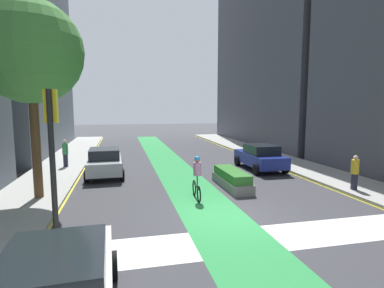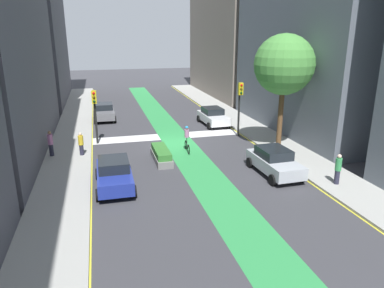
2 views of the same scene
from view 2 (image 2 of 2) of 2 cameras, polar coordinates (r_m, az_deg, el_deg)
name	(u,v)px [view 2 (image 2 of 2)]	position (r m, az deg, el deg)	size (l,w,h in m)	color
ground_plane	(173,143)	(27.72, -3.07, 0.12)	(120.00, 120.00, 0.00)	#38383D
bike_lane_paint	(179,143)	(27.82, -2.08, 0.20)	(2.40, 60.00, 0.01)	#2D8C47
crosswalk_band	(168,136)	(29.60, -3.85, 1.22)	(12.00, 1.80, 0.01)	silver
sidewalk_left	(263,136)	(30.03, 11.09, 1.31)	(3.00, 60.00, 0.15)	#9E9E99
curb_stripe_left	(246,138)	(29.44, 8.44, 0.99)	(0.16, 60.00, 0.01)	yellow
sidewalk_right	(70,150)	(27.30, -18.69, -0.89)	(3.00, 60.00, 0.15)	#9E9E99
curb_stripe_right	(92,149)	(27.24, -15.53, -0.80)	(0.16, 60.00, 0.01)	yellow
traffic_signal_near_right	(95,107)	(27.78, -15.07, 5.68)	(0.35, 0.52, 4.07)	black
traffic_signal_near_left	(240,99)	(29.05, 7.54, 7.00)	(0.35, 0.52, 4.37)	black
car_silver_left_far	(274,161)	(22.02, 12.85, -2.68)	(2.13, 4.25, 1.57)	#B2B7BF
car_blue_right_far	(114,174)	(20.09, -12.16, -4.58)	(2.02, 4.20, 1.57)	navy
car_grey_right_near	(104,112)	(36.08, -13.65, 4.98)	(2.04, 4.21, 1.57)	slate
car_white_left_near	(213,116)	(33.13, 3.33, 4.38)	(2.15, 4.26, 1.57)	silver
cyclist_in_lane	(187,138)	(25.51, -0.80, 0.90)	(0.32, 1.73, 1.86)	black
pedestrian_sidewalk_right_a	(81,144)	(25.49, -17.08, 0.05)	(0.34, 0.34, 1.57)	#262638
pedestrian_sidewalk_left_a	(338,169)	(21.24, 22.00, -3.65)	(0.34, 0.34, 1.70)	#262638
pedestrian_sidewalk_right_b	(51,143)	(25.95, -21.38, 0.13)	(0.34, 0.34, 1.73)	#262638
street_tree_near	(284,65)	(25.69, 14.30, 11.96)	(4.09, 4.09, 7.94)	brown
median_planter	(161,155)	(23.89, -4.86, -1.73)	(0.98, 3.32, 0.85)	slate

